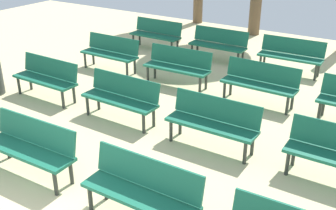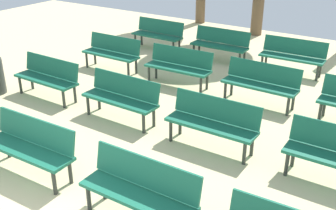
{
  "view_description": "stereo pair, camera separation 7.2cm",
  "coord_description": "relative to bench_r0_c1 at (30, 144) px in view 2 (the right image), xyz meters",
  "views": [
    {
      "loc": [
        3.6,
        -1.87,
        3.64
      ],
      "look_at": [
        0.0,
        3.8,
        0.55
      ],
      "focal_mm": 43.61,
      "sensor_mm": 36.0,
      "label": 1
    },
    {
      "loc": [
        3.66,
        -1.83,
        3.64
      ],
      "look_at": [
        0.0,
        3.8,
        0.55
      ],
      "focal_mm": 43.61,
      "sensor_mm": 36.0,
      "label": 2
    }
  ],
  "objects": [
    {
      "name": "bench_r3_c2",
      "position": [
        1.95,
        6.64,
        0.0
      ],
      "size": [
        1.61,
        0.53,
        0.87
      ],
      "rotation": [
        0.0,
        0.0,
        0.03
      ],
      "color": "#19664C",
      "rests_on": "ground_plane"
    },
    {
      "name": "bench_r2_c0",
      "position": [
        -2.05,
        4.35,
        0.0
      ],
      "size": [
        1.6,
        0.48,
        0.87
      ],
      "rotation": [
        0.0,
        0.0,
        0.0
      ],
      "color": "#19664C",
      "rests_on": "ground_plane"
    },
    {
      "name": "bench_r0_c1",
      "position": [
        0.0,
        0.0,
        0.0
      ],
      "size": [
        1.61,
        0.52,
        0.87
      ],
      "rotation": [
        0.0,
        0.0,
        0.02
      ],
      "color": "#19664C",
      "rests_on": "ground_plane"
    },
    {
      "name": "bench_r1_c1",
      "position": [
        -0.01,
        2.22,
        0.0
      ],
      "size": [
        1.61,
        0.51,
        0.87
      ],
      "rotation": [
        0.0,
        0.0,
        -0.02
      ],
      "color": "#19664C",
      "rests_on": "ground_plane"
    },
    {
      "name": "bench_r2_c2",
      "position": [
        1.98,
        4.4,
        0.0
      ],
      "size": [
        1.61,
        0.51,
        0.87
      ],
      "rotation": [
        0.0,
        0.0,
        -0.02
      ],
      "color": "#19664C",
      "rests_on": "ground_plane"
    },
    {
      "name": "bench_r1_c2",
      "position": [
        1.97,
        2.23,
        0.0
      ],
      "size": [
        1.6,
        0.49,
        0.87
      ],
      "rotation": [
        0.0,
        0.0,
        0.01
      ],
      "color": "#19664C",
      "rests_on": "ground_plane"
    },
    {
      "name": "bench_r3_c1",
      "position": [
        -0.04,
        6.55,
        0.0
      ],
      "size": [
        1.6,
        0.49,
        0.87
      ],
      "rotation": [
        0.0,
        0.0,
        0.0
      ],
      "color": "#19664C",
      "rests_on": "ground_plane"
    },
    {
      "name": "bench_r0_c2",
      "position": [
        2.07,
        0.02,
        0.0
      ],
      "size": [
        1.6,
        0.49,
        0.87
      ],
      "rotation": [
        0.0,
        0.0,
        0.01
      ],
      "color": "#19664C",
      "rests_on": "ground_plane"
    },
    {
      "name": "bench_r3_c0",
      "position": [
        -2.09,
        6.52,
        0.0
      ],
      "size": [
        1.61,
        0.51,
        0.87
      ],
      "rotation": [
        0.0,
        0.0,
        -0.02
      ],
      "color": "#19664C",
      "rests_on": "ground_plane"
    },
    {
      "name": "bench_r2_c1",
      "position": [
        -0.04,
        4.38,
        0.0
      ],
      "size": [
        1.62,
        0.54,
        0.87
      ],
      "rotation": [
        0.0,
        0.0,
        0.04
      ],
      "color": "#19664C",
      "rests_on": "ground_plane"
    },
    {
      "name": "bench_r1_c0",
      "position": [
        -2.06,
        2.2,
        0.0
      ],
      "size": [
        1.61,
        0.5,
        0.87
      ],
      "rotation": [
        0.0,
        0.0,
        -0.01
      ],
      "color": "#19664C",
      "rests_on": "ground_plane"
    }
  ]
}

